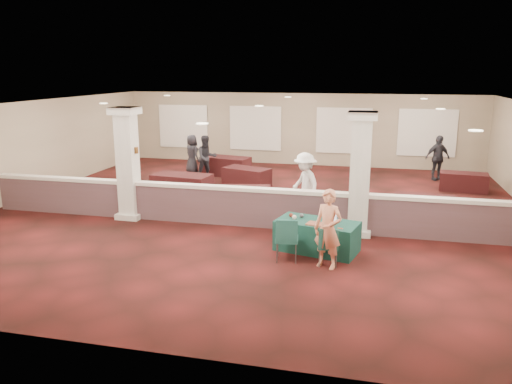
% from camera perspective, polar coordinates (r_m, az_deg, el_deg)
% --- Properties ---
extents(ground, '(16.00, 16.00, 0.00)m').
position_cam_1_polar(ground, '(15.25, 0.34, -2.22)').
color(ground, '#421110').
rests_on(ground, ground).
extents(wall_back, '(16.00, 0.04, 3.20)m').
position_cam_1_polar(wall_back, '(22.68, 4.91, 7.15)').
color(wall_back, '#86765D').
rests_on(wall_back, ground).
extents(wall_front, '(16.00, 0.04, 3.20)m').
position_cam_1_polar(wall_front, '(7.55, -13.43, -6.81)').
color(wall_front, '#86765D').
rests_on(wall_front, ground).
extents(wall_left, '(0.04, 16.00, 3.20)m').
position_cam_1_polar(wall_left, '(18.38, -24.82, 4.37)').
color(wall_left, '#86765D').
rests_on(wall_left, ground).
extents(ceiling, '(16.00, 16.00, 0.02)m').
position_cam_1_polar(ceiling, '(14.69, 0.36, 9.86)').
color(ceiling, white).
rests_on(ceiling, wall_back).
extents(partition_wall, '(15.60, 0.28, 1.10)m').
position_cam_1_polar(partition_wall, '(13.69, -1.06, -1.62)').
color(partition_wall, '#52373A').
rests_on(partition_wall, ground).
extents(column_left, '(0.72, 0.72, 3.20)m').
position_cam_1_polar(column_left, '(14.70, -14.44, 3.28)').
color(column_left, beige).
rests_on(column_left, ground).
extents(column_right, '(0.72, 0.72, 3.20)m').
position_cam_1_polar(column_right, '(13.05, 11.81, 2.14)').
color(column_right, beige).
rests_on(column_right, ground).
extents(sconce_left, '(0.12, 0.12, 0.18)m').
position_cam_1_polar(sconce_left, '(14.77, -15.49, 4.70)').
color(sconce_left, brown).
rests_on(sconce_left, column_left).
extents(sconce_right, '(0.12, 0.12, 0.18)m').
position_cam_1_polar(sconce_right, '(14.51, -13.54, 4.66)').
color(sconce_right, brown).
rests_on(sconce_right, column_left).
extents(near_table, '(2.07, 1.37, 0.73)m').
position_cam_1_polar(near_table, '(11.98, 6.98, -5.02)').
color(near_table, '#0E3429').
rests_on(near_table, ground).
extents(conf_chair_main, '(0.48, 0.48, 0.88)m').
position_cam_1_polar(conf_chair_main, '(11.04, 8.26, -5.85)').
color(conf_chair_main, '#1D5650').
rests_on(conf_chair_main, ground).
extents(conf_chair_side, '(0.58, 0.58, 1.02)m').
position_cam_1_polar(conf_chair_side, '(11.18, 3.53, -5.06)').
color(conf_chair_side, '#1D5650').
rests_on(conf_chair_side, ground).
extents(woman, '(0.74, 0.62, 1.74)m').
position_cam_1_polar(woman, '(10.87, 8.23, -4.22)').
color(woman, '#F09068').
rests_on(woman, ground).
extents(far_table_front_left, '(2.05, 1.20, 0.79)m').
position_cam_1_polar(far_table_front_left, '(17.03, -8.45, 0.70)').
color(far_table_front_left, black).
rests_on(far_table_front_left, ground).
extents(far_table_front_center, '(1.77, 1.13, 0.67)m').
position_cam_1_polar(far_table_front_center, '(15.57, -1.35, -0.62)').
color(far_table_front_center, black).
rests_on(far_table_front_center, ground).
extents(far_table_front_right, '(1.74, 0.98, 0.68)m').
position_cam_1_polar(far_table_front_right, '(15.17, 18.57, -1.71)').
color(far_table_front_right, black).
rests_on(far_table_front_right, ground).
extents(far_table_back_left, '(2.02, 1.28, 0.76)m').
position_cam_1_polar(far_table_back_left, '(20.42, -3.41, 2.97)').
color(far_table_back_left, black).
rests_on(far_table_back_left, ground).
extents(far_table_back_center, '(1.89, 1.37, 0.69)m').
position_cam_1_polar(far_table_back_center, '(18.46, -1.07, 1.72)').
color(far_table_back_center, black).
rests_on(far_table_back_center, ground).
extents(far_table_back_right, '(1.69, 0.99, 0.65)m').
position_cam_1_polar(far_table_back_right, '(19.23, 22.62, 1.08)').
color(far_table_back_right, black).
rests_on(far_table_back_right, ground).
extents(attendee_a, '(0.94, 0.89, 1.73)m').
position_cam_1_polar(attendee_a, '(19.63, -5.66, 3.93)').
color(attendee_a, black).
rests_on(attendee_a, ground).
extents(attendee_b, '(1.17, 1.27, 1.86)m').
position_cam_1_polar(attendee_b, '(14.78, 5.61, 0.92)').
color(attendee_b, silver).
rests_on(attendee_b, ground).
extents(attendee_c, '(1.14, 0.90, 1.75)m').
position_cam_1_polar(attendee_c, '(20.67, 20.03, 3.69)').
color(attendee_c, black).
rests_on(attendee_c, ground).
extents(attendee_d, '(0.89, 0.83, 1.61)m').
position_cam_1_polar(attendee_d, '(20.89, -7.32, 4.32)').
color(attendee_d, black).
rests_on(attendee_d, ground).
extents(laptop_base, '(0.37, 0.30, 0.02)m').
position_cam_1_polar(laptop_base, '(11.73, 8.32, -3.56)').
color(laptop_base, silver).
rests_on(laptop_base, near_table).
extents(laptop_screen, '(0.32, 0.09, 0.22)m').
position_cam_1_polar(laptop_screen, '(11.80, 8.52, -2.86)').
color(laptop_screen, silver).
rests_on(laptop_screen, near_table).
extents(screen_glow, '(0.29, 0.07, 0.19)m').
position_cam_1_polar(screen_glow, '(11.80, 8.51, -2.94)').
color(screen_glow, silver).
rests_on(screen_glow, near_table).
extents(knitting, '(0.46, 0.39, 0.03)m').
position_cam_1_polar(knitting, '(11.63, 6.84, -3.64)').
color(knitting, '#CD4C20').
rests_on(knitting, near_table).
extents(yarn_cream, '(0.11, 0.11, 0.11)m').
position_cam_1_polar(yarn_cream, '(11.95, 4.40, -2.89)').
color(yarn_cream, beige).
rests_on(yarn_cream, near_table).
extents(yarn_red, '(0.10, 0.10, 0.10)m').
position_cam_1_polar(yarn_red, '(12.14, 4.02, -2.65)').
color(yarn_red, maroon).
rests_on(yarn_red, near_table).
extents(yarn_grey, '(0.10, 0.10, 0.10)m').
position_cam_1_polar(yarn_grey, '(12.11, 5.23, -2.70)').
color(yarn_grey, '#49484D').
rests_on(yarn_grey, near_table).
extents(scissors, '(0.12, 0.06, 0.01)m').
position_cam_1_polar(scissors, '(11.42, 9.61, -4.11)').
color(scissors, red).
rests_on(scissors, near_table).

